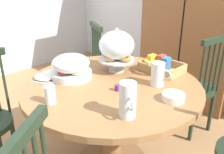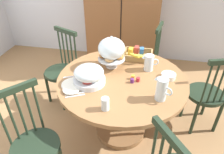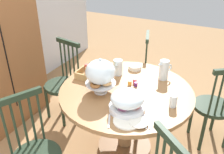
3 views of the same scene
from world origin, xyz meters
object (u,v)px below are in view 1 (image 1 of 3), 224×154
Objects in this scene: milk_pitcher at (158,75)px; china_plate_small at (45,76)px; china_plate_large at (54,74)px; cereal_bowl at (173,97)px; wooden_armoire at (196,17)px; drinking_glass at (50,95)px; pastry_stand_with_dome at (117,47)px; orange_juice_pitcher at (128,102)px; windsor_chair_facing_door at (85,73)px; dining_table at (112,108)px; cereal_basket at (160,66)px; fruit_platter_covered at (71,67)px; windsor_chair_by_cabinet at (195,89)px.

china_plate_small is at bearing -143.27° from milk_pitcher.
cereal_bowl is at bearing 18.32° from china_plate_large.
wooden_armoire is 2.03m from drinking_glass.
wooden_armoire is 1.37m from pastry_stand_with_dome.
pastry_stand_with_dome reaches higher than orange_juice_pitcher.
windsor_chair_facing_door is 4.43× the size of china_plate_large.
cereal_basket reaches higher than dining_table.
windsor_chair_facing_door is 1.22m from drinking_glass.
dining_table is 7.13× the size of milk_pitcher.
windsor_chair_facing_door is 5.51× the size of milk_pitcher.
pastry_stand_with_dome is 1.15× the size of fruit_platter_covered.
pastry_stand_with_dome is at bearing 96.71° from drinking_glass.
china_plate_small is (-0.78, -0.04, -0.08)m from orange_juice_pitcher.
wooden_armoire is 5.70× the size of pastry_stand_with_dome.
wooden_armoire is 1.19m from cereal_basket.
fruit_platter_covered is at bearing -162.83° from cereal_bowl.
orange_juice_pitcher reaches higher than fruit_platter_covered.
cereal_basket is (0.32, -1.13, -0.20)m from wooden_armoire.
cereal_bowl is (0.08, 0.34, -0.07)m from orange_juice_pitcher.
china_plate_large is at bearing -155.32° from dining_table.
pastry_stand_with_dome is at bearing 169.92° from cereal_bowl.
cereal_bowl is (1.27, -0.33, 0.31)m from windsor_chair_facing_door.
china_plate_small is 1.07× the size of cereal_bowl.
milk_pitcher is at bearing -71.50° from wooden_armoire.
orange_juice_pitcher is (0.16, -1.16, 0.38)m from windsor_chair_by_cabinet.
cereal_basket is at bearing 0.17° from windsor_chair_facing_door.
pastry_stand_with_dome reaches higher than dining_table.
cereal_bowl is at bearing -14.75° from windsor_chair_facing_door.
china_plate_large is at bearing -155.83° from fruit_platter_covered.
milk_pitcher is at bearing 36.73° from china_plate_small.
milk_pitcher is at bearing -59.04° from cereal_basket.
dining_table is 1.29× the size of windsor_chair_by_cabinet.
china_plate_large is (-0.53, -0.62, -0.04)m from cereal_basket.
milk_pitcher is at bearing 32.44° from fruit_platter_covered.
pastry_stand_with_dome is 1.69× the size of orange_juice_pitcher.
cereal_bowl reaches higher than dining_table.
orange_juice_pitcher is at bearing -34.37° from dining_table.
china_plate_large is 2.00× the size of drinking_glass.
orange_juice_pitcher is (0.65, -0.11, 0.01)m from fruit_platter_covered.
orange_juice_pitcher is at bearing 2.76° from china_plate_small.
orange_juice_pitcher reaches higher than china_plate_large.
pastry_stand_with_dome is (-0.34, -0.71, 0.48)m from windsor_chair_by_cabinet.
drinking_glass is (-0.07, -0.46, 0.26)m from dining_table.
cereal_basket is at bearing 78.93° from drinking_glass.
wooden_armoire is 1.44m from milk_pitcher.
wooden_armoire is 11.08× the size of milk_pitcher.
orange_juice_pitcher is 0.72m from cereal_basket.
china_plate_large is (-0.14, -0.06, -0.08)m from fruit_platter_covered.
orange_juice_pitcher is 0.80m from china_plate_large.
fruit_platter_covered is (-0.08, -1.70, -0.16)m from wooden_armoire.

